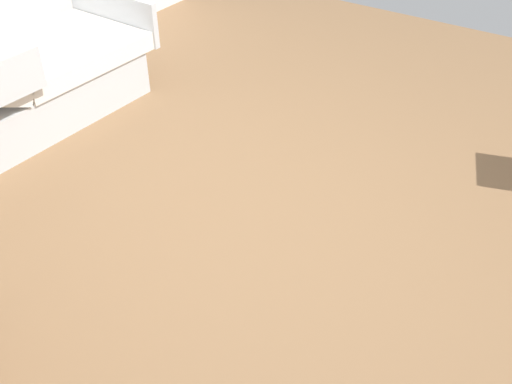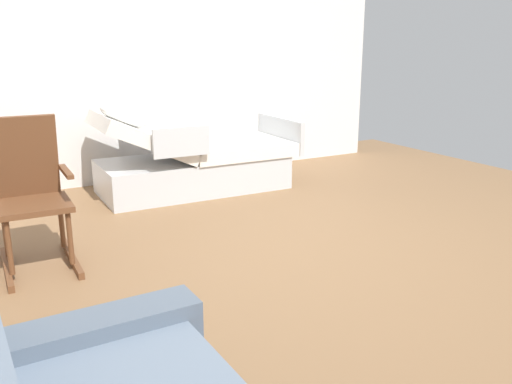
% 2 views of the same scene
% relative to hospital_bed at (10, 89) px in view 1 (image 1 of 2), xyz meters
% --- Properties ---
extents(ground_plane, '(7.30, 7.30, 0.00)m').
position_rel_hospital_bed_xyz_m(ground_plane, '(-2.20, -0.13, -0.30)').
color(ground_plane, olive).
extents(hospital_bed, '(1.06, 2.11, 1.00)m').
position_rel_hospital_bed_xyz_m(hospital_bed, '(0.00, 0.00, 0.00)').
color(hospital_bed, silver).
rests_on(hospital_bed, ground).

